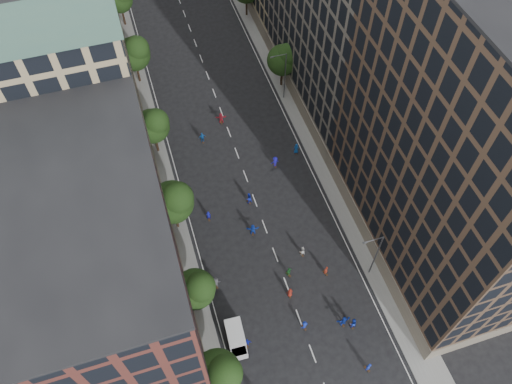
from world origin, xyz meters
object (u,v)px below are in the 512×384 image
streetlamp_far (284,74)px  cargo_van (236,338)px  streetlamp_near (375,254)px  skater_2 (353,323)px  skater_1 (368,367)px

streetlamp_far → cargo_van: size_ratio=2.03×
streetlamp_near → skater_2: (-4.73, -5.82, -4.23)m
cargo_van → skater_2: cargo_van is taller
skater_1 → streetlamp_far: bearing=-119.5°
streetlamp_near → streetlamp_far: size_ratio=1.00×
streetlamp_far → skater_2: 39.33m
cargo_van → skater_2: size_ratio=2.39×
skater_1 → skater_2: skater_2 is taller
skater_2 → streetlamp_far: bearing=-98.2°
streetlamp_far → skater_2: bearing=-96.9°
skater_2 → skater_1: bearing=84.6°
streetlamp_far → cargo_van: bearing=-116.7°
streetlamp_near → cargo_van: size_ratio=2.03×
cargo_van → skater_2: (13.68, -2.29, -0.29)m
streetlamp_far → cargo_van: streetlamp_far is taller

